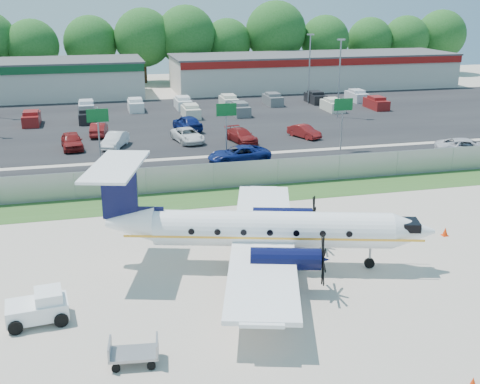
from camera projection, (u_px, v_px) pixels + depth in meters
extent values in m
plane|color=beige|center=(267.00, 267.00, 32.01)|extent=(170.00, 170.00, 0.00)
cube|color=#2D561E|center=(220.00, 197.00, 43.08)|extent=(170.00, 4.00, 0.02)
cube|color=black|center=(202.00, 171.00, 49.53)|extent=(170.00, 8.00, 0.02)
cube|color=black|center=(168.00, 122.00, 68.90)|extent=(170.00, 32.00, 0.02)
cube|color=gray|center=(214.00, 176.00, 44.61)|extent=(120.00, 0.02, 1.90)
cube|color=gray|center=(214.00, 164.00, 44.31)|extent=(120.00, 0.06, 0.06)
cube|color=gray|center=(214.00, 188.00, 44.91)|extent=(120.00, 0.06, 0.06)
cube|color=beige|center=(314.00, 71.00, 94.43)|extent=(44.00, 12.00, 5.00)
cube|color=#474749|center=(314.00, 54.00, 93.61)|extent=(44.40, 12.40, 0.24)
cube|color=maroon|center=(329.00, 62.00, 88.18)|extent=(44.00, 0.20, 1.00)
cylinder|color=gray|center=(99.00, 136.00, 50.60)|extent=(0.14, 0.14, 5.00)
cube|color=#0C5923|center=(97.00, 115.00, 49.90)|extent=(1.80, 0.08, 1.10)
cylinder|color=gray|center=(226.00, 130.00, 53.14)|extent=(0.14, 0.14, 5.00)
cube|color=#0C5923|center=(226.00, 110.00, 52.45)|extent=(1.80, 0.08, 1.10)
cylinder|color=gray|center=(342.00, 124.00, 55.69)|extent=(0.14, 0.14, 5.00)
cube|color=#0C5923|center=(343.00, 104.00, 54.99)|extent=(1.80, 0.08, 1.10)
cylinder|color=gray|center=(339.00, 79.00, 70.29)|extent=(0.18, 0.18, 9.00)
cube|color=gray|center=(341.00, 40.00, 68.89)|extent=(0.90, 0.35, 0.18)
cylinder|color=gray|center=(309.00, 70.00, 79.51)|extent=(0.18, 0.18, 9.00)
cube|color=gray|center=(311.00, 34.00, 78.11)|extent=(0.90, 0.35, 0.18)
cylinder|color=white|center=(273.00, 229.00, 31.44)|extent=(12.41, 5.31, 1.88)
cone|color=white|center=(413.00, 231.00, 31.15)|extent=(2.62, 2.42, 1.88)
cone|color=white|center=(131.00, 223.00, 31.67)|extent=(3.00, 2.54, 1.88)
cube|color=black|center=(410.00, 225.00, 31.05)|extent=(1.22, 1.49, 0.45)
cube|color=white|center=(263.00, 238.00, 31.62)|extent=(7.98, 17.62, 0.22)
cylinder|color=black|center=(285.00, 259.00, 28.81)|extent=(3.54, 2.00, 1.09)
cylinder|color=black|center=(282.00, 217.00, 34.26)|extent=(3.54, 2.00, 1.09)
cube|color=black|center=(119.00, 193.00, 31.17)|extent=(1.86, 0.70, 2.87)
cube|color=white|center=(116.00, 166.00, 30.73)|extent=(4.02, 6.57, 0.14)
cylinder|color=gray|center=(370.00, 257.00, 31.69)|extent=(0.12, 0.12, 1.29)
cylinder|color=black|center=(369.00, 263.00, 31.81)|extent=(0.58, 0.33, 0.55)
cylinder|color=black|center=(262.00, 285.00, 29.29)|extent=(0.72, 0.56, 0.63)
cylinder|color=black|center=(263.00, 240.00, 34.75)|extent=(0.72, 0.56, 0.63)
cube|color=white|center=(37.00, 310.00, 26.48)|extent=(2.76, 1.83, 0.73)
cube|color=white|center=(48.00, 296.00, 26.47)|extent=(1.28, 1.47, 0.52)
cube|color=black|center=(59.00, 294.00, 26.62)|extent=(0.30, 1.16, 0.42)
cylinder|color=black|center=(15.00, 328.00, 25.53)|extent=(0.65, 0.29, 0.63)
cylinder|color=black|center=(15.00, 310.00, 26.99)|extent=(0.65, 0.29, 0.63)
cylinder|color=black|center=(61.00, 320.00, 26.14)|extent=(0.65, 0.29, 0.63)
cylinder|color=black|center=(59.00, 303.00, 27.60)|extent=(0.65, 0.29, 0.63)
cube|color=gray|center=(134.00, 353.00, 23.48)|extent=(2.05, 1.38, 0.12)
cube|color=gray|center=(110.00, 349.00, 23.28)|extent=(0.22, 1.15, 0.58)
cube|color=gray|center=(157.00, 345.00, 23.50)|extent=(0.22, 1.15, 0.58)
cylinder|color=black|center=(116.00, 368.00, 22.98)|extent=(0.36, 0.16, 0.35)
cylinder|color=black|center=(118.00, 353.00, 23.98)|extent=(0.36, 0.16, 0.35)
cylinder|color=black|center=(151.00, 366.00, 23.14)|extent=(0.36, 0.16, 0.35)
cylinder|color=black|center=(152.00, 350.00, 24.14)|extent=(0.36, 0.16, 0.35)
cube|color=gray|center=(282.00, 264.00, 31.36)|extent=(2.10, 1.68, 0.11)
cube|color=gray|center=(265.00, 259.00, 31.37)|extent=(0.46, 1.05, 0.55)
cube|color=gray|center=(299.00, 260.00, 31.17)|extent=(0.46, 1.05, 0.55)
cylinder|color=black|center=(269.00, 272.00, 31.03)|extent=(0.35, 0.22, 0.33)
cylinder|color=black|center=(270.00, 264.00, 31.98)|extent=(0.35, 0.22, 0.33)
cylinder|color=black|center=(294.00, 273.00, 30.88)|extent=(0.35, 0.22, 0.33)
cylinder|color=black|center=(294.00, 265.00, 31.83)|extent=(0.35, 0.22, 0.33)
cone|color=#F63607|center=(445.00, 231.00, 36.11)|extent=(0.35, 0.35, 0.53)
cube|color=#F63607|center=(445.00, 235.00, 36.19)|extent=(0.37, 0.37, 0.03)
cone|color=#F63607|center=(473.00, 383.00, 22.00)|extent=(0.32, 0.32, 0.49)
cone|color=#F63607|center=(207.00, 184.00, 45.09)|extent=(0.38, 0.38, 0.57)
cube|color=#F63607|center=(207.00, 188.00, 45.17)|extent=(0.40, 0.40, 0.03)
imported|color=navy|center=(239.00, 163.00, 51.92)|extent=(5.53, 2.79, 1.50)
imported|color=silver|center=(467.00, 156.00, 54.13)|extent=(6.27, 4.77, 1.58)
imported|color=maroon|center=(73.00, 149.00, 56.72)|extent=(2.29, 4.77, 1.57)
imported|color=silver|center=(116.00, 147.00, 57.36)|extent=(2.98, 4.58, 1.43)
imported|color=silver|center=(188.00, 142.00, 59.44)|extent=(3.12, 5.25, 1.37)
imported|color=maroon|center=(241.00, 142.00, 59.40)|extent=(2.80, 4.86, 1.32)
imported|color=maroon|center=(304.00, 138.00, 61.28)|extent=(2.76, 4.13, 1.29)
imported|color=maroon|center=(99.00, 136.00, 62.08)|extent=(2.02, 4.37, 1.39)
imported|color=navy|center=(187.00, 130.00, 64.61)|extent=(2.99, 5.18, 1.66)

